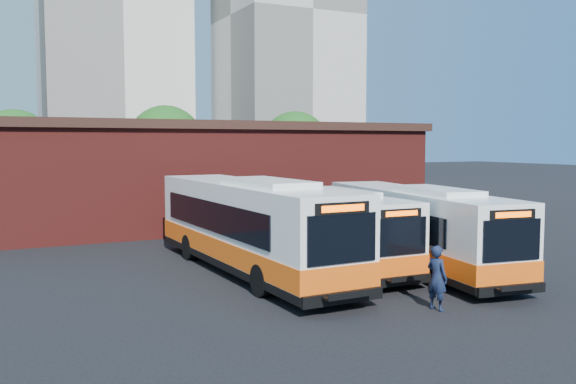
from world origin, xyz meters
name	(u,v)px	position (x,y,z in m)	size (l,w,h in m)	color
ground	(362,288)	(0.00, 0.00, 0.00)	(220.00, 220.00, 0.00)	black
bus_midwest	(250,229)	(-2.55, 4.20, 1.72)	(3.34, 14.04, 3.80)	white
bus_mideast	(321,229)	(0.90, 4.55, 1.48)	(2.73, 12.05, 3.27)	white
bus_east	(416,230)	(3.99, 2.09, 1.55)	(4.23, 12.68, 3.40)	white
transit_worker	(437,278)	(0.51, -3.41, 1.01)	(0.73, 0.48, 2.01)	#121B35
depot_building	(192,172)	(0.00, 20.00, 3.26)	(28.60, 12.60, 6.40)	maroon
tree_west	(15,149)	(-10.00, 32.00, 4.64)	(6.00, 6.00, 7.65)	#382314
tree_mid	(166,143)	(2.00, 34.00, 5.08)	(6.56, 6.56, 8.36)	#382314
tree_east	(295,146)	(13.00, 31.00, 4.83)	(6.24, 6.24, 7.96)	#382314
tower_right	(285,18)	(30.00, 68.00, 24.34)	(18.00, 18.00, 49.20)	beige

